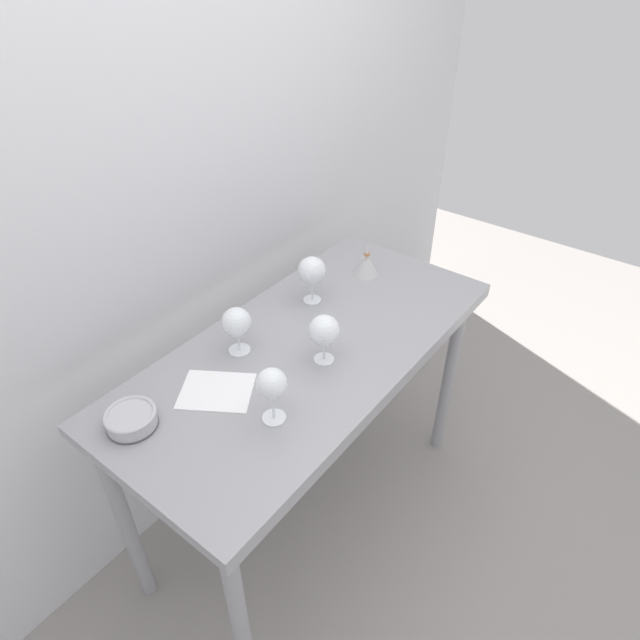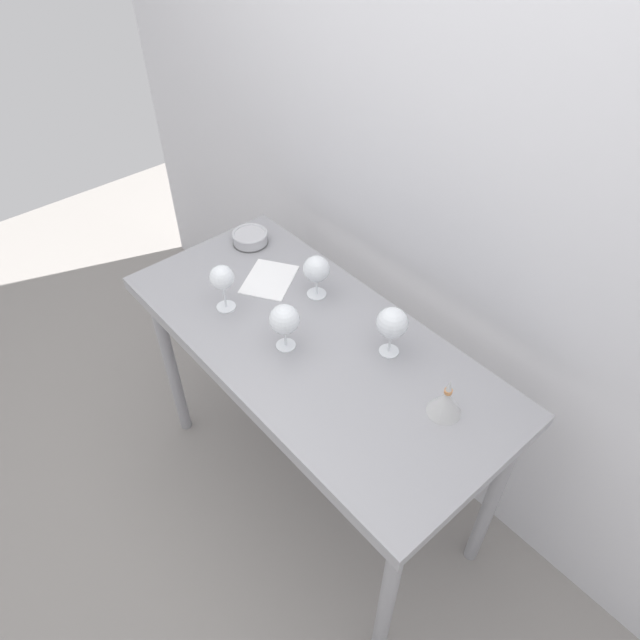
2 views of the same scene
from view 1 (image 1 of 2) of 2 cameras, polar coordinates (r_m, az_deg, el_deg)
The scene contains 10 objects.
ground_plane at distance 2.44m, azimuth -1.02°, elevation -19.11°, with size 6.00×6.00×0.00m, color gray.
back_wall at distance 1.87m, azimuth -13.64°, elevation 13.05°, with size 3.80×0.04×2.60m, color silver.
steel_counter at distance 1.84m, azimuth -1.13°, elevation -5.10°, with size 1.40×0.65×0.90m.
wine_glass_near_center at distance 1.64m, azimuth 0.44°, elevation -1.18°, with size 0.10×0.10×0.17m.
wine_glass_near_left at distance 1.44m, azimuth -5.11°, elevation -6.79°, with size 0.08×0.08×0.18m.
wine_glass_far_right at distance 1.90m, azimuth -0.86°, elevation 5.15°, with size 0.10×0.10×0.18m.
wine_glass_far_left at distance 1.70m, azimuth -8.79°, elevation -0.31°, with size 0.09×0.09×0.16m.
tasting_sheet_upper at distance 1.63m, azimuth -10.84°, elevation -7.34°, with size 0.17×0.21×0.00m, color white.
tasting_bowl at distance 1.58m, azimuth -19.28°, elevation -9.78°, with size 0.14×0.14×0.05m.
decanter_funnel at distance 2.11m, azimuth 4.90°, elevation 5.88°, with size 0.10×0.10×0.14m.
Camera 1 is at (-1.07, -0.87, 2.02)m, focal length 30.38 mm.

